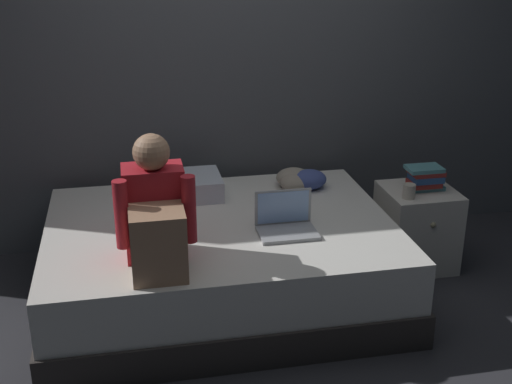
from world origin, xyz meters
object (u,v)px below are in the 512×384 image
(pillow, at_px, (176,187))
(book_stack, at_px, (425,178))
(clothes_pile, at_px, (301,179))
(nightstand, at_px, (416,227))
(laptop, at_px, (286,222))
(mug, at_px, (409,191))
(bed, at_px, (221,261))
(person_sitting, at_px, (156,217))

(pillow, relative_size, book_stack, 2.33)
(clothes_pile, bearing_deg, nightstand, -21.02)
(nightstand, distance_m, book_stack, 0.34)
(pillow, xyz_separation_m, book_stack, (1.54, -0.27, 0.05))
(laptop, xyz_separation_m, mug, (0.83, 0.25, 0.02))
(bed, bearing_deg, person_sitting, -131.07)
(person_sitting, bearing_deg, pillow, 79.25)
(bed, relative_size, mug, 22.22)
(clothes_pile, bearing_deg, person_sitting, -137.72)
(nightstand, relative_size, laptop, 1.63)
(bed, xyz_separation_m, person_sitting, (-0.38, -0.43, 0.50))
(person_sitting, distance_m, pillow, 0.92)
(nightstand, distance_m, mug, 0.35)
(mug, bearing_deg, person_sitting, -162.35)
(mug, bearing_deg, bed, -177.15)
(bed, relative_size, clothes_pile, 6.34)
(person_sitting, bearing_deg, mug, 17.65)
(person_sitting, height_order, clothes_pile, person_sitting)
(pillow, xyz_separation_m, mug, (1.38, -0.39, 0.01))
(nightstand, relative_size, mug, 5.79)
(laptop, bearing_deg, mug, 16.76)
(person_sitting, relative_size, pillow, 1.17)
(person_sitting, distance_m, mug, 1.63)
(laptop, bearing_deg, book_stack, 20.54)
(pillow, bearing_deg, person_sitting, -100.75)
(mug, bearing_deg, clothes_pile, 145.82)
(book_stack, xyz_separation_m, clothes_pile, (-0.73, 0.27, -0.05))
(person_sitting, distance_m, laptop, 0.78)
(person_sitting, height_order, mug, person_sitting)
(mug, bearing_deg, pillow, 164.16)
(person_sitting, bearing_deg, book_stack, 19.77)
(nightstand, xyz_separation_m, mug, (-0.13, -0.12, 0.31))
(book_stack, relative_size, mug, 2.67)
(pillow, relative_size, clothes_pile, 1.78)
(nightstand, distance_m, clothes_pile, 0.81)
(pillow, distance_m, mug, 1.44)
(pillow, bearing_deg, nightstand, -10.20)
(nightstand, bearing_deg, bed, -172.19)
(clothes_pile, bearing_deg, bed, -142.86)
(mug, relative_size, clothes_pile, 0.29)
(nightstand, height_order, laptop, laptop)
(nightstand, bearing_deg, laptop, -158.94)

